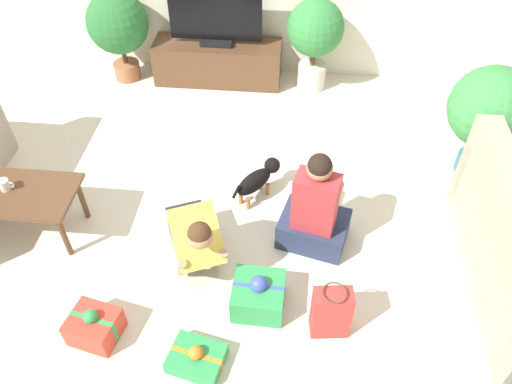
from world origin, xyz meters
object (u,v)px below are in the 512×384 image
(coffee_table, at_px, (5,196))
(person_sitting, at_px, (315,213))
(person_kneeling, at_px, (194,237))
(gift_box_c, at_px, (197,358))
(potted_plant_back_right, at_px, (315,34))
(mug, at_px, (5,185))
(gift_box_b, at_px, (258,295))
(dog, at_px, (258,178))
(gift_box_a, at_px, (94,326))
(tv_console, at_px, (218,62))
(potted_plant_back_left, at_px, (118,25))
(tv, at_px, (215,17))
(gift_bag_a, at_px, (331,312))
(potted_plant_corner_right, at_px, (490,109))

(coffee_table, xyz_separation_m, person_sitting, (2.38, 0.11, -0.07))
(person_kneeling, bearing_deg, coffee_table, 148.51)
(person_kneeling, bearing_deg, gift_box_c, -103.96)
(potted_plant_back_right, height_order, mug, potted_plant_back_right)
(coffee_table, bearing_deg, gift_box_b, -14.68)
(dog, distance_m, gift_box_a, 1.75)
(tv_console, relative_size, potted_plant_back_left, 1.40)
(tv, height_order, person_sitting, tv)
(gift_box_c, bearing_deg, coffee_table, 148.72)
(tv, xyz_separation_m, gift_box_b, (0.73, -2.94, -0.63))
(gift_box_b, bearing_deg, gift_box_c, -127.35)
(gift_box_c, xyz_separation_m, gift_bag_a, (0.86, 0.32, 0.16))
(tv_console, bearing_deg, person_sitting, -64.47)
(coffee_table, bearing_deg, tv, 62.15)
(potted_plant_back_left, height_order, dog, potted_plant_back_left)
(potted_plant_corner_right, xyz_separation_m, gift_bag_a, (-1.29, -1.78, -0.46))
(person_kneeling, height_order, gift_box_c, person_kneeling)
(tv, height_order, mug, tv)
(coffee_table, distance_m, gift_box_a, 1.30)
(potted_plant_corner_right, xyz_separation_m, person_kneeling, (-2.29, -1.30, -0.37))
(person_kneeling, xyz_separation_m, person_sitting, (0.88, 0.31, 0.02))
(tv_console, height_order, person_sitting, person_sitting)
(potted_plant_back_right, bearing_deg, person_kneeling, -107.84)
(potted_plant_back_left, bearing_deg, person_kneeling, -63.57)
(coffee_table, relative_size, tv, 1.12)
(potted_plant_back_left, relative_size, person_sitting, 1.07)
(potted_plant_corner_right, bearing_deg, coffee_table, -163.72)
(potted_plant_back_left, relative_size, dog, 2.14)
(coffee_table, height_order, potted_plant_corner_right, potted_plant_corner_right)
(person_sitting, height_order, mug, person_sitting)
(tv_console, bearing_deg, gift_bag_a, -68.37)
(potted_plant_corner_right, relative_size, person_kneeling, 1.33)
(coffee_table, height_order, person_sitting, person_sitting)
(gift_bag_a, bearing_deg, person_kneeling, 154.39)
(potted_plant_back_right, bearing_deg, tv_console, 177.27)
(coffee_table, relative_size, gift_bag_a, 2.44)
(potted_plant_back_right, bearing_deg, gift_box_a, -113.40)
(tv, distance_m, person_sitting, 2.59)
(potted_plant_back_right, bearing_deg, gift_box_b, -96.32)
(potted_plant_corner_right, relative_size, potted_plant_back_left, 1.05)
(mug, bearing_deg, potted_plant_back_left, 84.94)
(coffee_table, relative_size, tv_console, 0.79)
(dog, relative_size, gift_bag_a, 1.03)
(potted_plant_corner_right, distance_m, gift_box_b, 2.48)
(gift_bag_a, relative_size, mug, 3.76)
(tv_console, relative_size, person_sitting, 1.50)
(tv, xyz_separation_m, person_kneeling, (0.22, -2.61, -0.44))
(potted_plant_corner_right, bearing_deg, gift_box_a, -145.45)
(gift_box_c, bearing_deg, dog, 80.80)
(gift_box_a, xyz_separation_m, mug, (-0.91, 0.89, 0.39))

